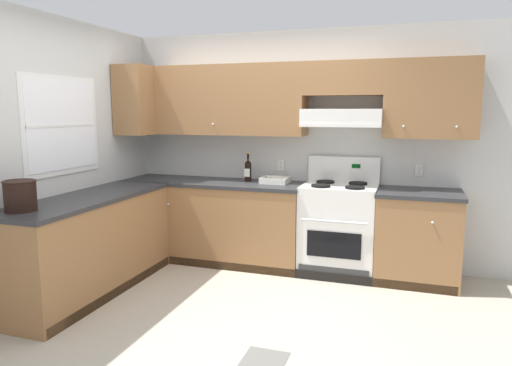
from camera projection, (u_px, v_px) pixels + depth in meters
name	position (u px, v px, depth m)	size (l,w,h in m)	color
ground_plane	(213.00, 308.00, 4.06)	(7.04, 7.04, 0.00)	#B2AA99
floor_accent_tile	(264.00, 360.00, 3.22)	(0.30, 0.30, 0.01)	slate
wall_back	(301.00, 130.00, 5.14)	(4.68, 0.57, 2.55)	silver
wall_left	(70.00, 146.00, 4.56)	(0.47, 4.00, 2.55)	silver
counter_back_run	(266.00, 225.00, 5.13)	(3.60, 0.65, 0.91)	olive
counter_left_run	(89.00, 245.00, 4.37)	(0.63, 1.91, 0.91)	olive
stove	(338.00, 228.00, 4.89)	(0.76, 0.62, 1.20)	white
wine_bottle	(248.00, 170.00, 5.23)	(0.07, 0.08, 0.33)	black
bowl	(275.00, 181.00, 5.10)	(0.29, 0.26, 0.06)	white
bucket	(20.00, 195.00, 3.67)	(0.25, 0.25, 0.24)	black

